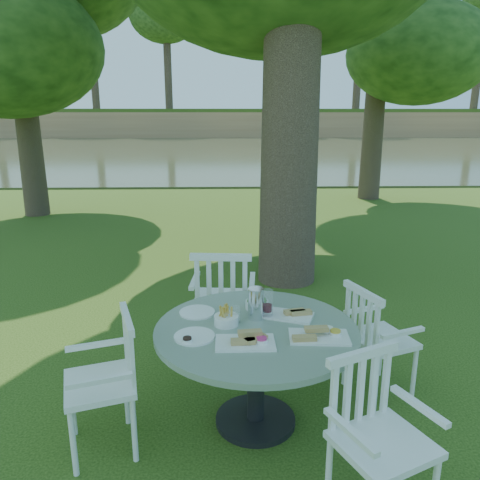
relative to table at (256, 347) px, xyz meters
name	(u,v)px	position (x,y,z in m)	size (l,w,h in m)	color
ground	(241,325)	(-0.06, 1.58, -0.58)	(140.00, 140.00, 0.00)	#1F3A0C
table	(256,347)	(0.00, 0.00, 0.00)	(1.36, 1.36, 0.73)	black
chair_ne	(372,333)	(0.89, 0.31, -0.07)	(0.54, 0.56, 0.88)	white
chair_nw	(222,296)	(-0.23, 0.90, 0.00)	(0.54, 0.51, 1.00)	white
chair_sw	(113,372)	(-0.92, -0.20, -0.06)	(0.54, 0.56, 0.90)	white
chair_se	(372,424)	(0.56, -0.75, -0.05)	(0.59, 0.58, 0.90)	white
tableware	(253,317)	(-0.02, 0.07, 0.19)	(1.12, 0.74, 0.22)	white
river	(228,151)	(-0.06, 24.58, -0.58)	(100.00, 28.00, 0.12)	#343A22
far_bank	(230,55)	(0.22, 42.70, 6.66)	(100.00, 18.00, 15.20)	#A1724B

